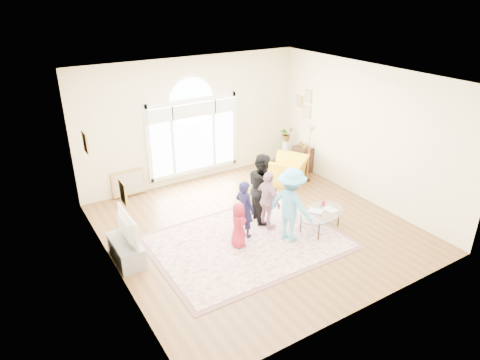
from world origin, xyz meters
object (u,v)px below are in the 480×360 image
coffee_table (321,213)px  armchair (288,170)px  tv_console (126,251)px  television (123,228)px  area_rug (248,242)px

coffee_table → armchair: (0.88, 2.28, -0.07)m
tv_console → coffee_table: size_ratio=0.72×
television → armchair: bearing=14.4°
area_rug → television: bearing=163.2°
area_rug → armchair: armchair is taller
television → area_rug: bearing=-16.8°
tv_console → armchair: armchair is taller
television → armchair: 4.90m
area_rug → television: size_ratio=3.65×
armchair → coffee_table: bearing=33.9°
tv_console → armchair: 4.89m
area_rug → tv_console: (-2.29, 0.69, 0.20)m
coffee_table → television: bearing=148.5°
tv_console → armchair: bearing=14.4°
television → coffee_table: bearing=-15.4°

